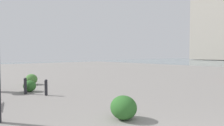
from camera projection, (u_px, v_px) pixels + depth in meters
The scene contains 6 objects.
building_annex at pixel (217, 4), 64.09m from camera, with size 10.47×15.08×38.35m.
bollard_near at pixel (46, 87), 8.16m from camera, with size 0.13×0.13×0.67m.
bollard_mid at pixel (25, 85), 8.44m from camera, with size 0.13×0.13×0.71m.
shrub_low at pixel (30, 86), 8.99m from camera, with size 0.61×0.55×0.52m.
shrub_round at pixel (31, 79), 11.08m from camera, with size 0.70×0.63×0.60m.
shrub_wide at pixel (124, 107), 5.17m from camera, with size 0.74×0.67×0.63m.
Camera 1 is at (-0.98, 2.37, 1.73)m, focal length 31.40 mm.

